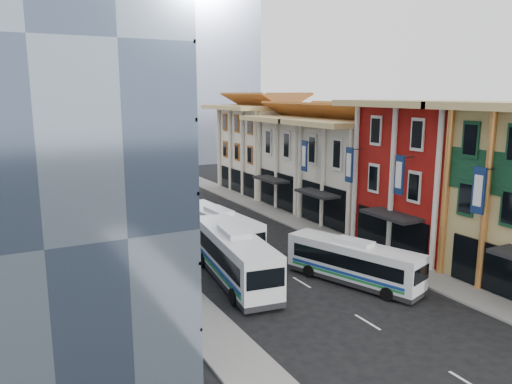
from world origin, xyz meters
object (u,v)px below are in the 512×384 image
bus_left_far (219,229)px  bus_right (353,261)px  office_tower (10,57)px  bus_left_near (234,255)px

bus_left_far → bus_right: 12.62m
bus_left_far → office_tower: bearing=-162.8°
bus_left_near → bus_left_far: bearing=81.4°
bus_left_near → bus_right: size_ratio=1.21×
bus_right → bus_left_far: bearing=94.3°
bus_left_far → bus_left_near: bearing=-109.5°
office_tower → bus_left_far: size_ratio=2.70×
office_tower → bus_left_near: (12.96, -1.49, -13.08)m
bus_left_near → bus_right: (7.11, -4.26, -0.33)m
bus_left_near → bus_left_far: size_ratio=1.08×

